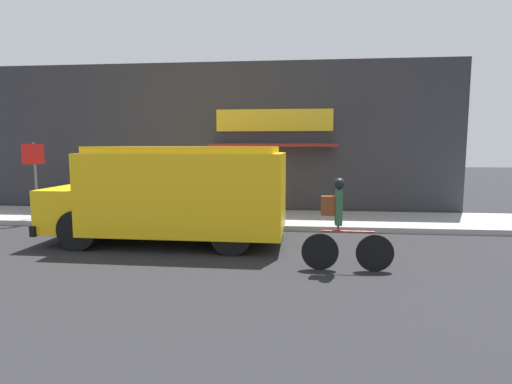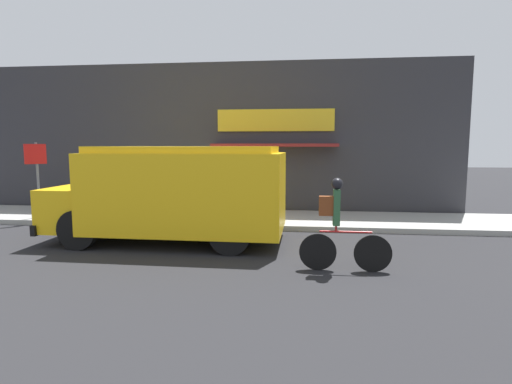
{
  "view_description": "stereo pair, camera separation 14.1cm",
  "coord_description": "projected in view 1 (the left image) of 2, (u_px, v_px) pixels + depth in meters",
  "views": [
    {
      "loc": [
        3.45,
        -10.73,
        2.33
      ],
      "look_at": [
        2.4,
        -0.2,
        1.1
      ],
      "focal_mm": 28.0,
      "sensor_mm": 36.0,
      "label": 1
    },
    {
      "loc": [
        3.59,
        -10.72,
        2.33
      ],
      "look_at": [
        2.4,
        -0.2,
        1.1
      ],
      "focal_mm": 28.0,
      "sensor_mm": 36.0,
      "label": 2
    }
  ],
  "objects": [
    {
      "name": "trash_bin",
      "position": [
        55.0,
        199.0,
        13.3
      ],
      "size": [
        0.54,
        0.54,
        0.8
      ],
      "color": "#38383D",
      "rests_on": "sidewalk"
    },
    {
      "name": "cyclist",
      "position": [
        341.0,
        227.0,
        7.4
      ],
      "size": [
        1.7,
        0.21,
        1.75
      ],
      "rotation": [
        0.0,
        0.0,
        -0.0
      ],
      "color": "black",
      "rests_on": "ground_plane"
    },
    {
      "name": "sidewalk",
      "position": [
        185.0,
        218.0,
        12.56
      ],
      "size": [
        28.0,
        2.72,
        0.15
      ],
      "color": "#999993",
      "rests_on": "ground_plane"
    },
    {
      "name": "storefront",
      "position": [
        198.0,
        139.0,
        13.77
      ],
      "size": [
        17.85,
        1.02,
        5.13
      ],
      "color": "#2D2D33",
      "rests_on": "ground_plane"
    },
    {
      "name": "stop_sign_post",
      "position": [
        34.0,
        168.0,
        11.95
      ],
      "size": [
        0.45,
        0.45,
        2.28
      ],
      "color": "slate",
      "rests_on": "sidewalk"
    },
    {
      "name": "ground_plane",
      "position": [
        172.0,
        229.0,
        11.22
      ],
      "size": [
        70.0,
        70.0,
        0.0
      ],
      "primitive_type": "plane",
      "color": "#232326"
    },
    {
      "name": "school_bus",
      "position": [
        177.0,
        192.0,
        9.6
      ],
      "size": [
        5.66,
        2.88,
        2.31
      ],
      "rotation": [
        0.0,
        0.0,
        -0.01
      ],
      "color": "yellow",
      "rests_on": "ground_plane"
    }
  ]
}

